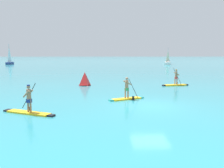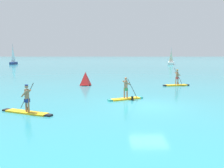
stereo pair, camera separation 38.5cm
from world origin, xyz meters
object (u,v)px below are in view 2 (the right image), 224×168
at_px(paddleboarder_mid_center, 126,94).
at_px(sailboat_left_horizon, 13,61).
at_px(paddleboarder_near_left, 27,107).
at_px(paddleboarder_far_right, 176,82).
at_px(race_marker_buoy, 86,79).
at_px(sailboat_right_horizon, 171,62).

relative_size(paddleboarder_mid_center, sailboat_left_horizon, 0.44).
height_order(paddleboarder_near_left, paddleboarder_far_right, paddleboarder_far_right).
distance_m(race_marker_buoy, sailboat_right_horizon, 53.11).
height_order(paddleboarder_mid_center, paddleboarder_far_right, paddleboarder_far_right).
xyz_separation_m(sailboat_left_horizon, sailboat_right_horizon, (49.67, -0.52, -0.24)).
distance_m(paddleboarder_mid_center, race_marker_buoy, 8.79).
xyz_separation_m(paddleboarder_near_left, sailboat_right_horizon, (24.51, 60.15, 0.27)).
relative_size(paddleboarder_mid_center, race_marker_buoy, 1.89).
height_order(sailboat_left_horizon, sailboat_right_horizon, sailboat_left_horizon).
bearing_deg(paddleboarder_mid_center, paddleboarder_far_right, 26.70).
bearing_deg(sailboat_right_horizon, paddleboarder_far_right, 3.17).
height_order(paddleboarder_far_right, sailboat_left_horizon, sailboat_left_horizon).
height_order(race_marker_buoy, sailboat_left_horizon, sailboat_left_horizon).
bearing_deg(race_marker_buoy, paddleboarder_mid_center, -64.04).
height_order(race_marker_buoy, sailboat_right_horizon, sailboat_right_horizon).
bearing_deg(paddleboarder_far_right, sailboat_right_horizon, 64.73).
relative_size(paddleboarder_far_right, sailboat_right_horizon, 0.45).
bearing_deg(paddleboarder_far_right, race_marker_buoy, 166.60).
bearing_deg(sailboat_left_horizon, paddleboarder_far_right, 32.93).
bearing_deg(race_marker_buoy, paddleboarder_far_right, -2.37).
xyz_separation_m(paddleboarder_near_left, sailboat_left_horizon, (-25.16, 60.67, 0.51)).
relative_size(paddleboarder_far_right, race_marker_buoy, 2.01).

